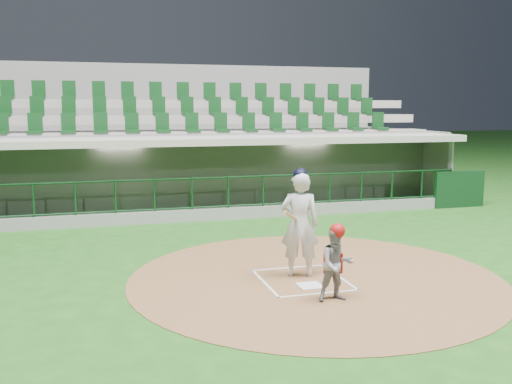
# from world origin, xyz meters

# --- Properties ---
(ground) EXTENTS (120.00, 120.00, 0.00)m
(ground) POSITION_xyz_m (0.00, 0.00, 0.00)
(ground) COLOR #1B4F16
(ground) RESTS_ON ground
(dirt_circle) EXTENTS (7.20, 7.20, 0.01)m
(dirt_circle) POSITION_xyz_m (0.30, -0.20, 0.01)
(dirt_circle) COLOR brown
(dirt_circle) RESTS_ON ground
(home_plate) EXTENTS (0.43, 0.43, 0.02)m
(home_plate) POSITION_xyz_m (0.00, -0.70, 0.02)
(home_plate) COLOR white
(home_plate) RESTS_ON dirt_circle
(batter_box_chalk) EXTENTS (1.55, 1.80, 0.01)m
(batter_box_chalk) POSITION_xyz_m (0.00, -0.30, 0.02)
(batter_box_chalk) COLOR white
(batter_box_chalk) RESTS_ON ground
(dugout_structure) EXTENTS (16.40, 3.70, 3.00)m
(dugout_structure) POSITION_xyz_m (0.08, 7.83, 0.96)
(dugout_structure) COLOR slate
(dugout_structure) RESTS_ON ground
(seating_deck) EXTENTS (17.00, 6.72, 5.15)m
(seating_deck) POSITION_xyz_m (0.00, 10.91, 1.42)
(seating_deck) COLOR slate
(seating_deck) RESTS_ON ground
(batter) EXTENTS (0.97, 1.00, 2.12)m
(batter) POSITION_xyz_m (0.04, -0.01, 1.06)
(batter) COLOR silver
(batter) RESTS_ON dirt_circle
(catcher) EXTENTS (0.63, 0.50, 1.34)m
(catcher) POSITION_xyz_m (0.14, -1.54, 0.67)
(catcher) COLOR gray
(catcher) RESTS_ON dirt_circle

